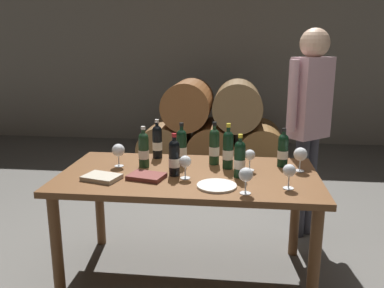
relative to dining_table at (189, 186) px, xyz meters
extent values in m
plane|color=#66635E|center=(0.00, 0.00, -0.67)|extent=(14.00, 14.00, 0.00)
cube|color=gray|center=(0.00, 4.20, 0.73)|extent=(10.00, 0.24, 2.80)
cylinder|color=olive|center=(-0.63, 2.60, -0.37)|extent=(0.60, 0.90, 0.60)
cylinder|color=brown|center=(0.00, 2.60, -0.37)|extent=(0.60, 0.90, 0.60)
cylinder|color=brown|center=(0.63, 2.60, -0.37)|extent=(0.60, 0.90, 0.60)
cylinder|color=brown|center=(-0.32, 2.60, 0.18)|extent=(0.60, 0.90, 0.60)
cylinder|color=brown|center=(0.32, 2.60, 0.18)|extent=(0.60, 0.90, 0.60)
cube|color=brown|center=(0.00, 0.00, 0.07)|extent=(1.70, 0.90, 0.04)
cylinder|color=brown|center=(-0.77, -0.39, -0.31)|extent=(0.07, 0.07, 0.72)
cylinder|color=brown|center=(0.77, -0.39, -0.31)|extent=(0.07, 0.07, 0.72)
cylinder|color=brown|center=(-0.77, 0.39, -0.31)|extent=(0.07, 0.07, 0.72)
cylinder|color=brown|center=(0.77, 0.39, -0.31)|extent=(0.07, 0.07, 0.72)
cylinder|color=#19381E|center=(0.15, 0.23, 0.20)|extent=(0.07, 0.07, 0.21)
sphere|color=#19381E|center=(0.15, 0.23, 0.31)|extent=(0.07, 0.07, 0.07)
cylinder|color=#19381E|center=(0.15, 0.23, 0.34)|extent=(0.03, 0.03, 0.07)
cylinder|color=black|center=(0.15, 0.23, 0.38)|extent=(0.03, 0.03, 0.02)
cylinder|color=silver|center=(0.15, 0.23, 0.19)|extent=(0.07, 0.07, 0.06)
cylinder|color=#19381E|center=(-0.33, 0.11, 0.19)|extent=(0.07, 0.07, 0.20)
sphere|color=#19381E|center=(-0.33, 0.11, 0.30)|extent=(0.07, 0.07, 0.07)
cylinder|color=#19381E|center=(-0.33, 0.11, 0.32)|extent=(0.03, 0.03, 0.06)
cylinder|color=silver|center=(-0.33, 0.11, 0.37)|extent=(0.03, 0.03, 0.02)
cylinder|color=silver|center=(-0.33, 0.11, 0.18)|extent=(0.07, 0.07, 0.06)
cylinder|color=black|center=(0.33, -0.04, 0.19)|extent=(0.07, 0.07, 0.20)
sphere|color=black|center=(0.33, -0.04, 0.29)|extent=(0.07, 0.07, 0.07)
cylinder|color=black|center=(0.33, -0.04, 0.32)|extent=(0.03, 0.03, 0.06)
cylinder|color=gold|center=(0.33, -0.04, 0.36)|extent=(0.03, 0.03, 0.02)
cylinder|color=silver|center=(0.33, -0.04, 0.18)|extent=(0.07, 0.07, 0.06)
cylinder|color=black|center=(0.63, 0.23, 0.19)|extent=(0.07, 0.07, 0.19)
sphere|color=black|center=(0.63, 0.23, 0.29)|extent=(0.07, 0.07, 0.07)
cylinder|color=black|center=(0.63, 0.23, 0.31)|extent=(0.03, 0.03, 0.06)
cylinder|color=black|center=(0.63, 0.23, 0.35)|extent=(0.03, 0.03, 0.02)
cylinder|color=silver|center=(0.63, 0.23, 0.18)|extent=(0.07, 0.07, 0.06)
cylinder|color=black|center=(-0.07, 0.20, 0.20)|extent=(0.07, 0.07, 0.21)
sphere|color=black|center=(-0.07, 0.20, 0.31)|extent=(0.07, 0.07, 0.07)
cylinder|color=black|center=(-0.07, 0.20, 0.33)|extent=(0.03, 0.03, 0.07)
cylinder|color=black|center=(-0.07, 0.20, 0.38)|extent=(0.03, 0.03, 0.02)
cylinder|color=silver|center=(-0.07, 0.20, 0.19)|extent=(0.07, 0.07, 0.06)
cylinder|color=black|center=(-0.28, 0.35, 0.19)|extent=(0.07, 0.07, 0.21)
sphere|color=black|center=(-0.28, 0.35, 0.30)|extent=(0.07, 0.07, 0.07)
cylinder|color=black|center=(-0.28, 0.35, 0.33)|extent=(0.03, 0.03, 0.06)
cylinder|color=silver|center=(-0.28, 0.35, 0.37)|extent=(0.03, 0.03, 0.02)
cylinder|color=silver|center=(-0.28, 0.35, 0.18)|extent=(0.07, 0.07, 0.06)
cylinder|color=black|center=(0.25, 0.14, 0.20)|extent=(0.07, 0.07, 0.22)
sphere|color=black|center=(0.25, 0.14, 0.32)|extent=(0.07, 0.07, 0.07)
cylinder|color=black|center=(0.25, 0.14, 0.35)|extent=(0.03, 0.03, 0.07)
cylinder|color=gold|center=(0.25, 0.14, 0.39)|extent=(0.03, 0.03, 0.03)
cylinder|color=silver|center=(0.25, 0.14, 0.19)|extent=(0.07, 0.07, 0.07)
cylinder|color=black|center=(-0.09, -0.05, 0.19)|extent=(0.07, 0.07, 0.20)
sphere|color=black|center=(-0.09, -0.05, 0.29)|extent=(0.07, 0.07, 0.07)
cylinder|color=black|center=(-0.09, -0.05, 0.32)|extent=(0.03, 0.03, 0.06)
cylinder|color=#B21E23|center=(-0.09, -0.05, 0.36)|extent=(0.03, 0.03, 0.02)
cylinder|color=silver|center=(-0.09, -0.05, 0.18)|extent=(0.07, 0.07, 0.06)
cylinder|color=white|center=(0.62, -0.22, 0.09)|extent=(0.06, 0.06, 0.00)
cylinder|color=white|center=(0.62, -0.22, 0.13)|extent=(0.01, 0.01, 0.07)
sphere|color=white|center=(0.62, -0.22, 0.20)|extent=(0.08, 0.08, 0.08)
cylinder|color=white|center=(0.37, -0.33, 0.09)|extent=(0.06, 0.06, 0.00)
cylinder|color=white|center=(0.37, -0.33, 0.13)|extent=(0.01, 0.01, 0.07)
sphere|color=white|center=(0.37, -0.33, 0.21)|extent=(0.08, 0.08, 0.08)
cylinder|color=white|center=(0.74, 0.13, 0.09)|extent=(0.06, 0.06, 0.00)
cylinder|color=white|center=(0.74, 0.13, 0.13)|extent=(0.01, 0.01, 0.07)
sphere|color=white|center=(0.74, 0.13, 0.21)|extent=(0.09, 0.09, 0.09)
cylinder|color=white|center=(-0.50, 0.10, 0.09)|extent=(0.06, 0.06, 0.00)
cylinder|color=white|center=(-0.50, 0.10, 0.13)|extent=(0.01, 0.01, 0.07)
sphere|color=white|center=(-0.50, 0.10, 0.21)|extent=(0.09, 0.09, 0.09)
cylinder|color=white|center=(-0.01, -0.11, 0.09)|extent=(0.06, 0.06, 0.00)
cylinder|color=white|center=(-0.01, -0.11, 0.13)|extent=(0.01, 0.01, 0.07)
sphere|color=white|center=(-0.01, -0.11, 0.20)|extent=(0.08, 0.08, 0.08)
cylinder|color=white|center=(0.40, 0.10, 0.09)|extent=(0.06, 0.06, 0.00)
cylinder|color=white|center=(0.40, 0.10, 0.13)|extent=(0.01, 0.01, 0.07)
sphere|color=white|center=(0.40, 0.10, 0.20)|extent=(0.07, 0.07, 0.07)
cube|color=#B2A893|center=(-0.53, -0.19, 0.11)|extent=(0.26, 0.21, 0.03)
cube|color=brown|center=(-0.25, -0.14, 0.11)|extent=(0.25, 0.21, 0.03)
cylinder|color=white|center=(0.20, -0.24, 0.10)|extent=(0.24, 0.24, 0.01)
cylinder|color=#383842|center=(0.93, 0.79, -0.24)|extent=(0.11, 0.11, 0.85)
cylinder|color=#383842|center=(0.85, 0.71, -0.24)|extent=(0.11, 0.11, 0.85)
cube|color=#CC9EA8|center=(0.89, 0.75, 0.51)|extent=(0.36, 0.34, 0.64)
cylinder|color=#CC9EA8|center=(1.05, 0.89, 0.54)|extent=(0.08, 0.08, 0.54)
cylinder|color=#CC9EA8|center=(0.73, 0.61, 0.54)|extent=(0.08, 0.08, 0.54)
sphere|color=tan|center=(0.89, 0.75, 0.93)|extent=(0.23, 0.23, 0.23)
camera|label=1|loc=(0.31, -2.51, 0.92)|focal=37.39mm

